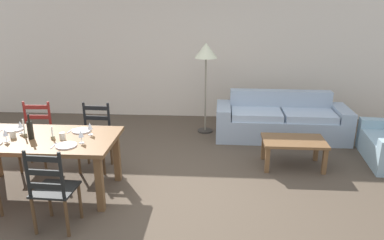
% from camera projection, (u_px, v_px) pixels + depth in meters
% --- Properties ---
extents(ground_plane, '(9.60, 9.60, 0.02)m').
position_uv_depth(ground_plane, '(154.00, 192.00, 4.71)').
color(ground_plane, brown).
extents(wall_far, '(9.60, 0.16, 2.70)m').
position_uv_depth(wall_far, '(179.00, 51.00, 7.41)').
color(wall_far, beige).
rests_on(wall_far, ground_plane).
extents(dining_table, '(1.90, 0.96, 0.75)m').
position_uv_depth(dining_table, '(40.00, 144.00, 4.50)').
color(dining_table, brown).
rests_on(dining_table, ground_plane).
extents(dining_chair_near_right, '(0.44, 0.42, 0.96)m').
position_uv_depth(dining_chair_near_right, '(53.00, 189.00, 3.81)').
color(dining_chair_near_right, black).
rests_on(dining_chair_near_right, ground_plane).
extents(dining_chair_far_left, '(0.44, 0.42, 0.96)m').
position_uv_depth(dining_chair_far_left, '(36.00, 136.00, 5.28)').
color(dining_chair_far_left, maroon).
rests_on(dining_chair_far_left, ground_plane).
extents(dining_chair_far_right, '(0.43, 0.41, 0.96)m').
position_uv_depth(dining_chair_far_right, '(95.00, 137.00, 5.24)').
color(dining_chair_far_right, black).
rests_on(dining_chair_far_right, ground_plane).
extents(dinner_plate_near_right, '(0.24, 0.24, 0.02)m').
position_uv_depth(dinner_plate_near_right, '(66.00, 145.00, 4.21)').
color(dinner_plate_near_right, white).
rests_on(dinner_plate_near_right, dining_table).
extents(fork_near_right, '(0.02, 0.17, 0.01)m').
position_uv_depth(fork_near_right, '(54.00, 146.00, 4.22)').
color(fork_near_right, silver).
rests_on(fork_near_right, dining_table).
extents(dinner_plate_far_left, '(0.24, 0.24, 0.02)m').
position_uv_depth(dinner_plate_far_left, '(14.00, 129.00, 4.74)').
color(dinner_plate_far_left, white).
rests_on(dinner_plate_far_left, dining_table).
extents(fork_far_left, '(0.02, 0.17, 0.01)m').
position_uv_depth(fork_far_left, '(3.00, 129.00, 4.75)').
color(fork_far_left, silver).
rests_on(fork_far_left, dining_table).
extents(dinner_plate_far_right, '(0.24, 0.24, 0.02)m').
position_uv_depth(dinner_plate_far_right, '(82.00, 131.00, 4.68)').
color(dinner_plate_far_right, white).
rests_on(dinner_plate_far_right, dining_table).
extents(fork_far_right, '(0.03, 0.17, 0.01)m').
position_uv_depth(fork_far_right, '(70.00, 131.00, 4.69)').
color(fork_far_right, silver).
rests_on(fork_far_right, dining_table).
extents(wine_bottle, '(0.07, 0.07, 0.32)m').
position_uv_depth(wine_bottle, '(30.00, 130.00, 4.40)').
color(wine_bottle, black).
rests_on(wine_bottle, dining_table).
extents(wine_glass_near_left, '(0.06, 0.06, 0.16)m').
position_uv_depth(wine_glass_near_left, '(5.00, 133.00, 4.31)').
color(wine_glass_near_left, white).
rests_on(wine_glass_near_left, dining_table).
extents(wine_glass_near_right, '(0.06, 0.06, 0.16)m').
position_uv_depth(wine_glass_near_right, '(81.00, 134.00, 4.27)').
color(wine_glass_near_right, white).
rests_on(wine_glass_near_right, dining_table).
extents(wine_glass_far_left, '(0.06, 0.06, 0.16)m').
position_uv_depth(wine_glass_far_left, '(20.00, 125.00, 4.59)').
color(wine_glass_far_left, white).
rests_on(wine_glass_far_left, dining_table).
extents(wine_glass_far_right, '(0.06, 0.06, 0.16)m').
position_uv_depth(wine_glass_far_right, '(90.00, 126.00, 4.53)').
color(wine_glass_far_right, white).
rests_on(wine_glass_far_right, dining_table).
extents(coffee_cup_primary, '(0.07, 0.07, 0.09)m').
position_uv_depth(coffee_cup_primary, '(62.00, 136.00, 4.39)').
color(coffee_cup_primary, beige).
rests_on(coffee_cup_primary, dining_table).
extents(coffee_cup_secondary, '(0.07, 0.07, 0.09)m').
position_uv_depth(coffee_cup_secondary, '(13.00, 134.00, 4.45)').
color(coffee_cup_secondary, beige).
rests_on(coffee_cup_secondary, dining_table).
extents(candle_tall, '(0.05, 0.05, 0.23)m').
position_uv_depth(candle_tall, '(25.00, 132.00, 4.48)').
color(candle_tall, '#998C66').
rests_on(candle_tall, dining_table).
extents(candle_short, '(0.05, 0.05, 0.16)m').
position_uv_depth(candle_short, '(53.00, 136.00, 4.41)').
color(candle_short, '#998C66').
rests_on(candle_short, dining_table).
extents(couch, '(2.29, 0.83, 0.80)m').
position_uv_depth(couch, '(281.00, 121.00, 6.49)').
color(couch, '#9FAEBF').
rests_on(couch, ground_plane).
extents(coffee_table, '(0.90, 0.56, 0.42)m').
position_uv_depth(coffee_table, '(294.00, 144.00, 5.32)').
color(coffee_table, brown).
rests_on(coffee_table, ground_plane).
extents(standing_lamp, '(0.40, 0.40, 1.64)m').
position_uv_depth(standing_lamp, '(206.00, 56.00, 6.39)').
color(standing_lamp, '#332D28').
rests_on(standing_lamp, ground_plane).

